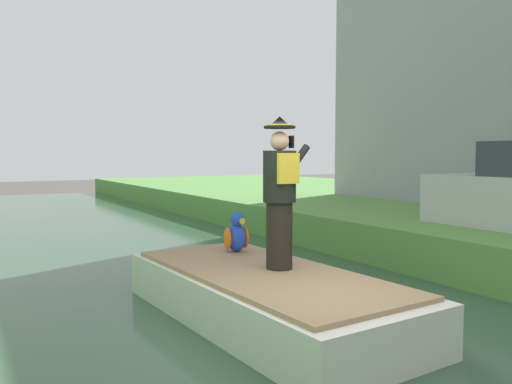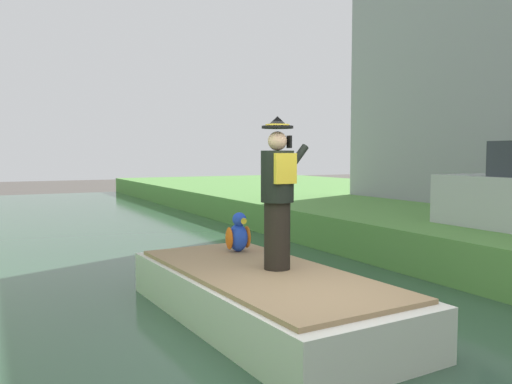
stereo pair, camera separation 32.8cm
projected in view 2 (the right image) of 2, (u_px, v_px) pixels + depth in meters
name	position (u px, v px, depth m)	size (l,w,h in m)	color
ground_plane	(319.00, 364.00, 5.21)	(80.00, 80.00, 0.00)	#4C4742
canal_water	(319.00, 359.00, 5.20)	(6.47, 48.00, 0.10)	#33513D
boat	(262.00, 295.00, 6.25)	(2.02, 4.29, 0.61)	silver
person_pirate	(278.00, 193.00, 6.23)	(0.61, 0.42, 1.85)	black
parrot_plush	(238.00, 235.00, 7.42)	(0.36, 0.35, 0.57)	blue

